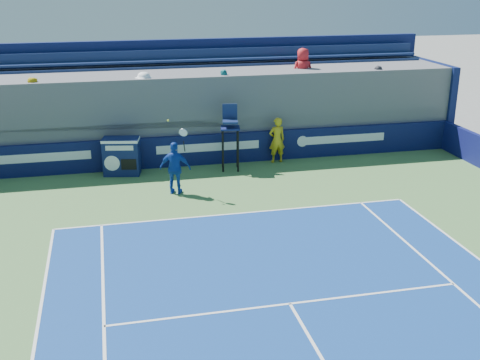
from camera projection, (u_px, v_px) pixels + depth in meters
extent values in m
imported|color=gold|center=(277.00, 140.00, 23.39)|extent=(0.68, 0.48, 1.79)
cube|color=white|center=(237.00, 213.00, 18.63)|extent=(10.97, 0.07, 0.00)
cube|color=white|center=(290.00, 304.00, 13.58)|extent=(8.23, 0.07, 0.00)
cube|color=#0B1140|center=(208.00, 149.00, 23.24)|extent=(20.40, 0.20, 1.20)
cube|color=white|center=(46.00, 157.00, 21.85)|extent=(3.20, 0.01, 0.32)
cube|color=white|center=(208.00, 147.00, 23.10)|extent=(4.00, 0.01, 0.32)
cube|color=white|center=(343.00, 139.00, 24.25)|extent=(3.60, 0.01, 0.32)
cylinder|color=white|center=(302.00, 141.00, 23.90)|extent=(0.44, 0.01, 0.44)
cube|color=#0E1848|center=(122.00, 156.00, 22.03)|extent=(1.41, 0.94, 1.40)
cube|color=white|center=(120.00, 140.00, 21.82)|extent=(1.43, 0.96, 0.10)
cylinder|color=white|center=(112.00, 163.00, 21.73)|extent=(0.55, 0.13, 0.56)
cube|color=black|center=(129.00, 164.00, 21.77)|extent=(0.54, 0.13, 0.40)
cube|color=silver|center=(119.00, 148.00, 21.55)|extent=(0.98, 0.20, 0.18)
cylinder|color=black|center=(223.00, 152.00, 22.26)|extent=(0.08, 0.08, 1.60)
cylinder|color=black|center=(238.00, 151.00, 22.29)|extent=(0.08, 0.08, 1.60)
cylinder|color=black|center=(223.00, 147.00, 22.79)|extent=(0.08, 0.08, 1.60)
cylinder|color=black|center=(237.00, 147.00, 22.82)|extent=(0.08, 0.08, 1.60)
cube|color=#101953|center=(230.00, 128.00, 22.27)|extent=(0.81, 0.81, 0.06)
cube|color=#14224D|center=(230.00, 122.00, 22.09)|extent=(0.62, 0.54, 0.08)
cube|color=#13204A|center=(230.00, 112.00, 22.33)|extent=(0.55, 0.15, 0.60)
imported|color=#143CA4|center=(175.00, 168.00, 20.06)|extent=(1.13, 0.76, 1.79)
cylinder|color=black|center=(184.00, 146.00, 19.68)|extent=(0.09, 0.15, 0.39)
torus|color=#BBBBBF|center=(183.00, 133.00, 19.46)|extent=(0.31, 0.22, 0.29)
cylinder|color=silver|center=(183.00, 133.00, 19.46)|extent=(0.26, 0.18, 0.24)
sphere|color=yellow|center=(168.00, 121.00, 19.45)|extent=(0.07, 0.07, 0.07)
cube|color=#57575C|center=(200.00, 111.00, 24.63)|extent=(20.40, 3.60, 3.38)
cube|color=#57575C|center=(205.00, 124.00, 23.46)|extent=(20.40, 0.90, 0.55)
cube|color=#15254F|center=(205.00, 113.00, 23.21)|extent=(20.00, 0.45, 0.08)
cube|color=#15254F|center=(204.00, 106.00, 23.37)|extent=(20.00, 0.06, 0.45)
cube|color=#57575C|center=(201.00, 105.00, 24.11)|extent=(20.40, 0.90, 0.55)
cube|color=#15254F|center=(201.00, 94.00, 23.86)|extent=(20.00, 0.45, 0.08)
cube|color=#15254F|center=(200.00, 88.00, 24.02)|extent=(20.00, 0.06, 0.45)
cube|color=#57575C|center=(197.00, 88.00, 24.75)|extent=(20.40, 0.90, 0.55)
cube|color=#15254F|center=(197.00, 77.00, 24.51)|extent=(20.00, 0.45, 0.08)
cube|color=#15254F|center=(196.00, 71.00, 24.67)|extent=(20.00, 0.06, 0.45)
cube|color=#57575C|center=(194.00, 71.00, 25.40)|extent=(20.40, 0.90, 0.55)
cube|color=#15254F|center=(194.00, 60.00, 25.15)|extent=(20.00, 0.45, 0.08)
cube|color=#15254F|center=(193.00, 54.00, 25.32)|extent=(20.00, 0.06, 0.45)
cube|color=#0C1647|center=(192.00, 90.00, 26.26)|extent=(20.80, 0.30, 4.40)
cube|color=#0C1647|center=(429.00, 100.00, 26.79)|extent=(0.30, 3.90, 3.40)
imported|color=yellow|center=(34.00, 102.00, 21.71)|extent=(0.99, 0.85, 1.77)
imported|color=white|center=(145.00, 96.00, 22.54)|extent=(1.22, 0.76, 1.82)
imported|color=teal|center=(224.00, 93.00, 23.18)|extent=(1.12, 0.63, 1.81)
imported|color=red|center=(303.00, 71.00, 24.53)|extent=(0.96, 0.66, 1.88)
imported|color=black|center=(376.00, 87.00, 24.51)|extent=(0.71, 0.53, 1.76)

